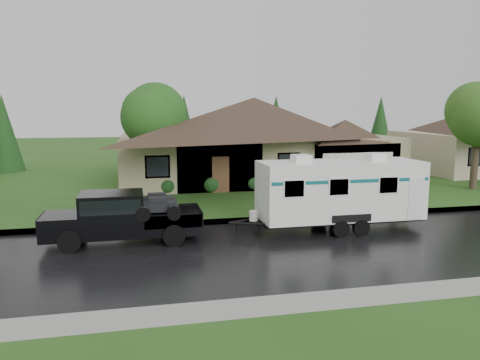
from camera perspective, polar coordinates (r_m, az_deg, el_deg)
ground at (r=19.11m, az=6.11°, el=-6.45°), size 140.00×140.00×0.00m
road at (r=17.30m, az=8.23°, el=-8.09°), size 140.00×8.00×0.01m
curb at (r=21.17m, az=4.18°, el=-4.72°), size 140.00×0.50×0.15m
lawn at (r=33.38m, az=-2.07°, el=0.21°), size 140.00×26.00×0.15m
house_main at (r=32.41m, az=2.28°, el=6.21°), size 19.44×10.80×6.90m
tree_left_green at (r=26.74m, az=-10.60°, el=7.33°), size 3.72×3.72×6.15m
tree_right_green at (r=31.49m, az=27.03°, el=7.04°), size 3.87×3.87×6.41m
shrub_row at (r=28.26m, az=4.00°, el=-0.16°), size 13.60×1.00×1.00m
pickup_truck at (r=18.05m, az=-14.43°, el=-4.25°), size 5.71×2.17×1.90m
travel_trailer at (r=19.65m, az=12.09°, el=-1.18°), size 7.04×2.47×3.16m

